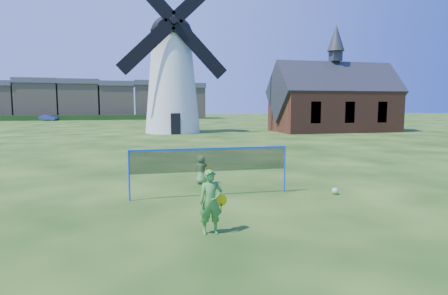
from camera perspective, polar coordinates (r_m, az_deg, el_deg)
name	(u,v)px	position (r m, az deg, el deg)	size (l,w,h in m)	color
ground	(222,196)	(12.17, -0.38, -7.32)	(220.00, 220.00, 0.00)	black
windmill	(172,75)	(40.53, -7.81, 10.77)	(11.15, 5.73, 16.63)	white
chapel	(334,102)	(43.69, 16.23, 6.60)	(13.64, 6.61, 11.53)	brown
badminton_net	(210,161)	(11.94, -2.05, -2.01)	(5.05, 0.05, 1.55)	blue
player_girl	(211,202)	(8.56, -2.00, -8.19)	(0.69, 0.37, 1.46)	#418D38
player_boy	(202,170)	(13.93, -3.37, -3.36)	(0.63, 0.41, 1.05)	#609749
play_ball	(335,191)	(12.89, 16.36, -6.30)	(0.22, 0.22, 0.22)	green
terraced_houses	(46,100)	(85.29, -25.18, 6.51)	(64.44, 8.40, 8.16)	#9A8266
hedge	(28,118)	(79.93, -27.40, 3.96)	(62.00, 0.80, 1.00)	#193814
car_right	(49,118)	(78.60, -24.88, 4.09)	(1.17, 3.35, 1.10)	navy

